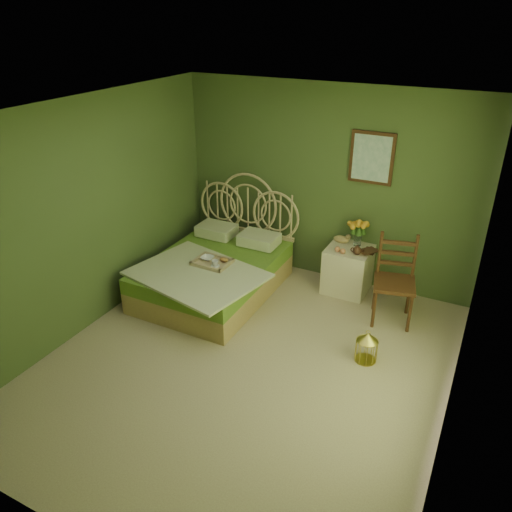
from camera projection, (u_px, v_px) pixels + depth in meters
The scene contains 14 objects.
floor at pixel (246, 364), 5.30m from camera, with size 4.50×4.50×0.00m, color #C0B08A.
ceiling at pixel (243, 115), 4.13m from camera, with size 4.50×4.50×0.00m, color silver.
wall_back at pixel (326, 186), 6.51m from camera, with size 4.00×4.00×0.00m, color #4A5E31.
wall_left at pixel (86, 218), 5.53m from camera, with size 4.50×4.50×0.00m, color #4A5E31.
wall_right at pixel (469, 307), 3.91m from camera, with size 4.50×4.50×0.00m, color #4A5E31.
wall_art at pixel (372, 158), 6.05m from camera, with size 0.54×0.04×0.64m.
bed at pixel (215, 270), 6.54m from camera, with size 1.72×2.17×1.34m.
nightstand at pixel (349, 265), 6.53m from camera, with size 0.56×0.56×1.04m.
chair at pixel (397, 274), 5.85m from camera, with size 0.56×0.56×1.06m.
birdcage at pixel (366, 347), 5.28m from camera, with size 0.23×0.23×0.35m.
book_lower at pixel (364, 250), 6.35m from camera, with size 0.15×0.20×0.02m, color #381E0F.
book_upper at pixel (364, 248), 6.34m from camera, with size 0.17×0.23×0.02m, color #472819.
cereal_bowl at pixel (207, 258), 6.32m from camera, with size 0.16×0.16×0.04m, color white.
coffee_cup at pixel (215, 263), 6.15m from camera, with size 0.09×0.09×0.08m, color white.
Camera 1 is at (2.01, -3.71, 3.42)m, focal length 35.00 mm.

